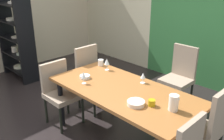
% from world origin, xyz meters
% --- Properties ---
extents(ground_plane, '(5.97, 5.26, 0.02)m').
position_xyz_m(ground_plane, '(0.00, 0.00, -0.01)').
color(ground_plane, black).
extents(back_panel_interior, '(2.22, 0.10, 2.86)m').
position_xyz_m(back_panel_interior, '(-1.87, 2.58, 1.43)').
color(back_panel_interior, beige).
rests_on(back_panel_interior, ground_plane).
extents(dining_table, '(1.92, 0.91, 0.75)m').
position_xyz_m(dining_table, '(0.62, 0.21, 0.67)').
color(dining_table, '#965A2C').
rests_on(dining_table, ground_plane).
extents(chair_right_far, '(0.44, 0.44, 1.01)m').
position_xyz_m(chair_right_far, '(1.58, 0.51, 0.55)').
color(chair_right_far, gray).
rests_on(chair_right_far, ground_plane).
extents(chair_left_near, '(0.45, 0.44, 0.91)m').
position_xyz_m(chair_left_near, '(-0.34, -0.09, 0.51)').
color(chair_left_near, gray).
rests_on(chair_left_near, ground_plane).
extents(chair_head_far, '(0.44, 0.45, 1.00)m').
position_xyz_m(chair_head_far, '(0.60, 1.58, 0.55)').
color(chair_head_far, gray).
rests_on(chair_head_far, ground_plane).
extents(chair_left_far, '(0.45, 0.44, 1.01)m').
position_xyz_m(chair_left_far, '(-0.35, 0.51, 0.55)').
color(chair_left_far, gray).
rests_on(chair_left_far, ground_plane).
extents(display_shelf, '(0.94, 0.34, 1.68)m').
position_xyz_m(display_shelf, '(-2.37, 0.24, 0.83)').
color(display_shelf, black).
rests_on(display_shelf, ground_plane).
extents(wine_glass_north, '(0.07, 0.07, 0.17)m').
position_xyz_m(wine_glass_north, '(0.02, 0.50, 0.88)').
color(wine_glass_north, silver).
rests_on(wine_glass_north, dining_table).
extents(wine_glass_front, '(0.06, 0.06, 0.14)m').
position_xyz_m(wine_glass_front, '(0.67, 0.52, 0.85)').
color(wine_glass_front, silver).
rests_on(wine_glass_front, dining_table).
extents(wine_glass_near_shelf, '(0.06, 0.06, 0.16)m').
position_xyz_m(wine_glass_near_shelf, '(0.15, -0.03, 0.87)').
color(wine_glass_near_shelf, silver).
rests_on(wine_glass_near_shelf, dining_table).
extents(serving_bowl_rear, '(0.19, 0.19, 0.05)m').
position_xyz_m(serving_bowl_rear, '(0.98, 0.02, 0.78)').
color(serving_bowl_rear, beige).
rests_on(serving_bowl_rear, dining_table).
extents(serving_bowl_south, '(0.14, 0.14, 0.04)m').
position_xyz_m(serving_bowl_south, '(0.03, 0.08, 0.77)').
color(serving_bowl_south, silver).
rests_on(serving_bowl_south, dining_table).
extents(cup_center, '(0.08, 0.08, 0.10)m').
position_xyz_m(cup_center, '(-0.18, 0.56, 0.80)').
color(cup_center, silver).
rests_on(cup_center, dining_table).
extents(cup_left, '(0.08, 0.08, 0.07)m').
position_xyz_m(cup_left, '(1.11, 0.13, 0.79)').
color(cup_left, '#B08D12').
rests_on(cup_left, dining_table).
extents(pitcher_near_window, '(0.12, 0.10, 0.17)m').
position_xyz_m(pitcher_near_window, '(1.32, 0.21, 0.84)').
color(pitcher_near_window, silver).
rests_on(pitcher_near_window, dining_table).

